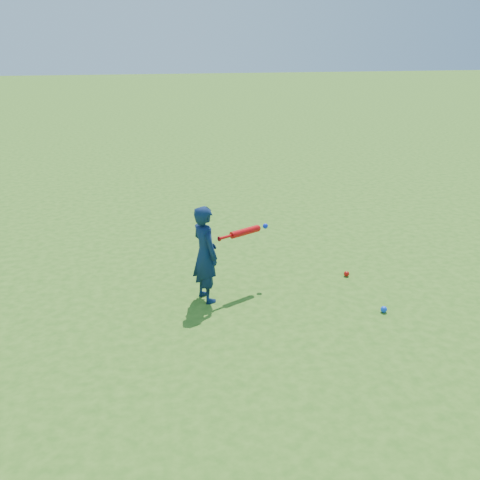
{
  "coord_description": "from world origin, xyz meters",
  "views": [
    {
      "loc": [
        -0.27,
        -5.4,
        2.85
      ],
      "look_at": [
        0.82,
        0.35,
        0.61
      ],
      "focal_mm": 40.0,
      "sensor_mm": 36.0,
      "label": 1
    }
  ],
  "objects_px": {
    "ground_ball_red": "(346,274)",
    "bat_swing": "(247,231)",
    "child": "(205,254)",
    "ground_ball_blue": "(384,309)"
  },
  "relations": [
    {
      "from": "ground_ball_red",
      "to": "child",
      "type": "bearing_deg",
      "value": -171.04
    },
    {
      "from": "child",
      "to": "ground_ball_red",
      "type": "height_order",
      "value": "child"
    },
    {
      "from": "ground_ball_blue",
      "to": "bat_swing",
      "type": "relative_size",
      "value": 0.11
    },
    {
      "from": "ground_ball_red",
      "to": "ground_ball_blue",
      "type": "xyz_separation_m",
      "value": [
        0.06,
        -0.97,
        0.0
      ]
    },
    {
      "from": "ground_ball_red",
      "to": "ground_ball_blue",
      "type": "relative_size",
      "value": 0.98
    },
    {
      "from": "child",
      "to": "ground_ball_blue",
      "type": "relative_size",
      "value": 15.67
    },
    {
      "from": "ground_ball_red",
      "to": "bat_swing",
      "type": "distance_m",
      "value": 1.48
    },
    {
      "from": "child",
      "to": "ground_ball_red",
      "type": "relative_size",
      "value": 16.05
    },
    {
      "from": "child",
      "to": "bat_swing",
      "type": "bearing_deg",
      "value": -87.77
    },
    {
      "from": "ground_ball_red",
      "to": "bat_swing",
      "type": "relative_size",
      "value": 0.11
    }
  ]
}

